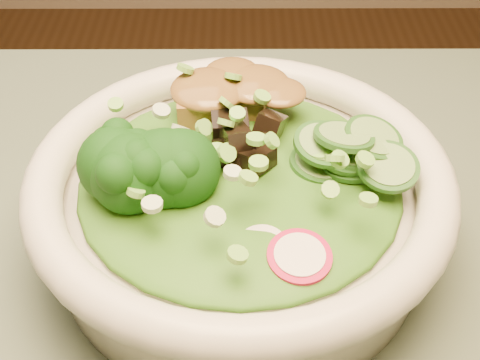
{
  "coord_description": "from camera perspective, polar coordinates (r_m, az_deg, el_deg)",
  "views": [
    {
      "loc": [
        0.14,
        -0.26,
        1.13
      ],
      "look_at": [
        0.14,
        0.1,
        0.82
      ],
      "focal_mm": 50.0,
      "sensor_mm": 36.0,
      "label": 1
    }
  ],
  "objects": [
    {
      "name": "scallion_garnish",
      "position": [
        0.46,
        -0.0,
        2.75
      ],
      "size": [
        0.22,
        0.22,
        0.03
      ],
      "primitive_type": null,
      "color": "#76BE43",
      "rests_on": "salad_bowl"
    },
    {
      "name": "radish_slices",
      "position": [
        0.42,
        1.93,
        -6.01
      ],
      "size": [
        0.13,
        0.05,
        0.02
      ],
      "primitive_type": null,
      "rotation": [
        0.0,
        0.0,
        0.03
      ],
      "color": "#B20D3C",
      "rests_on": "salad_bowl"
    },
    {
      "name": "broccoli_florets",
      "position": [
        0.46,
        -8.75,
        0.85
      ],
      "size": [
        0.09,
        0.08,
        0.05
      ],
      "primitive_type": null,
      "rotation": [
        0.0,
        0.0,
        0.03
      ],
      "color": "black",
      "rests_on": "salad_bowl"
    },
    {
      "name": "cucumber_slices",
      "position": [
        0.48,
        8.82,
        2.11
      ],
      "size": [
        0.08,
        0.08,
        0.04
      ],
      "primitive_type": null,
      "rotation": [
        0.0,
        0.0,
        0.03
      ],
      "color": "#7FA55B",
      "rests_on": "salad_bowl"
    },
    {
      "name": "peanut_sauce",
      "position": [
        0.52,
        -0.94,
        7.76
      ],
      "size": [
        0.08,
        0.06,
        0.02
      ],
      "primitive_type": "ellipsoid",
      "color": "brown",
      "rests_on": "tofu_cubes"
    },
    {
      "name": "salad_bowl",
      "position": [
        0.49,
        -0.0,
        -1.9
      ],
      "size": [
        0.31,
        0.31,
        0.08
      ],
      "rotation": [
        0.0,
        0.0,
        0.03
      ],
      "color": "silver",
      "rests_on": "dining_table"
    },
    {
      "name": "mushroom_heap",
      "position": [
        0.48,
        -0.24,
        2.69
      ],
      "size": [
        0.08,
        0.08,
        0.05
      ],
      "primitive_type": null,
      "rotation": [
        0.0,
        0.0,
        0.03
      ],
      "color": "black",
      "rests_on": "salad_bowl"
    },
    {
      "name": "lettuce_bed",
      "position": [
        0.48,
        0.0,
        0.09
      ],
      "size": [
        0.23,
        0.23,
        0.03
      ],
      "primitive_type": "ellipsoid",
      "color": "#235712",
      "rests_on": "salad_bowl"
    },
    {
      "name": "tofu_cubes",
      "position": [
        0.53,
        -0.92,
        6.41
      ],
      "size": [
        0.1,
        0.07,
        0.04
      ],
      "primitive_type": null,
      "rotation": [
        0.0,
        0.0,
        0.03
      ],
      "color": "#935831",
      "rests_on": "salad_bowl"
    }
  ]
}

